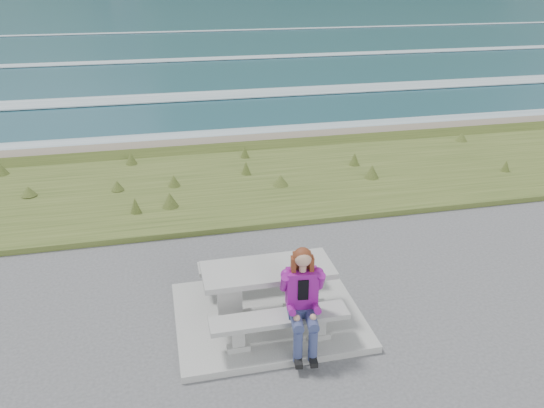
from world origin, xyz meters
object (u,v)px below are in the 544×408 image
picnic_table (268,278)px  seated_woman (303,315)px  bench_landward (279,322)px  bench_seaward (258,267)px

picnic_table → seated_woman: 0.88m
bench_landward → bench_seaward: (0.00, 1.40, 0.00)m
picnic_table → bench_landward: (0.00, -0.70, -0.23)m
bench_landward → bench_seaward: same height
picnic_table → bench_seaward: bearing=90.0°
bench_landward → seated_woman: bearing=-25.6°
picnic_table → bench_landward: 0.74m
bench_seaward → seated_woman: 1.56m
picnic_table → bench_seaward: picnic_table is taller
bench_seaward → seated_woman: (0.27, -1.53, 0.16)m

